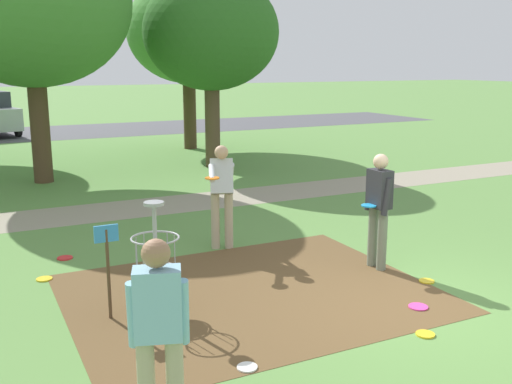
{
  "coord_description": "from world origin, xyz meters",
  "views": [
    {
      "loc": [
        -4.85,
        -5.23,
        2.97
      ],
      "look_at": [
        -0.82,
        2.88,
        1.0
      ],
      "focal_mm": 41.45,
      "sensor_mm": 36.0,
      "label": 1
    }
  ],
  "objects_px": {
    "frisbee_mid_grass": "(425,334)",
    "frisbee_scattered_a": "(247,367)",
    "frisbee_by_tee": "(418,307)",
    "tree_near_left": "(188,31)",
    "frisbee_near_basket": "(44,279)",
    "frisbee_scattered_b": "(65,258)",
    "frisbee_far_right": "(427,281)",
    "player_waiting_left": "(159,332)",
    "player_throwing": "(222,190)",
    "player_foreground_watching": "(379,204)",
    "tree_mid_left": "(30,2)",
    "disc_golf_basket": "(151,254)",
    "frisbee_far_left": "(381,237)",
    "tree_far_left": "(211,33)"
  },
  "relations": [
    {
      "from": "disc_golf_basket",
      "to": "frisbee_scattered_a",
      "type": "height_order",
      "value": "disc_golf_basket"
    },
    {
      "from": "disc_golf_basket",
      "to": "frisbee_far_right",
      "type": "distance_m",
      "value": 3.86
    },
    {
      "from": "frisbee_near_basket",
      "to": "tree_mid_left",
      "type": "relative_size",
      "value": 0.03
    },
    {
      "from": "frisbee_far_left",
      "to": "tree_far_left",
      "type": "height_order",
      "value": "tree_far_left"
    },
    {
      "from": "frisbee_far_right",
      "to": "player_waiting_left",
      "type": "bearing_deg",
      "value": -157.36
    },
    {
      "from": "disc_golf_basket",
      "to": "frisbee_mid_grass",
      "type": "bearing_deg",
      "value": -37.02
    },
    {
      "from": "frisbee_far_left",
      "to": "tree_far_left",
      "type": "xyz_separation_m",
      "value": [
        0.16,
        8.07,
        3.81
      ]
    },
    {
      "from": "disc_golf_basket",
      "to": "frisbee_scattered_b",
      "type": "distance_m",
      "value": 2.79
    },
    {
      "from": "disc_golf_basket",
      "to": "frisbee_far_left",
      "type": "relative_size",
      "value": 6.85
    },
    {
      "from": "player_throwing",
      "to": "frisbee_far_left",
      "type": "xyz_separation_m",
      "value": [
        2.73,
        -0.66,
        -0.98
      ]
    },
    {
      "from": "disc_golf_basket",
      "to": "frisbee_mid_grass",
      "type": "height_order",
      "value": "disc_golf_basket"
    },
    {
      "from": "disc_golf_basket",
      "to": "frisbee_far_right",
      "type": "xyz_separation_m",
      "value": [
        3.73,
        -0.67,
        -0.74
      ]
    },
    {
      "from": "frisbee_scattered_a",
      "to": "tree_far_left",
      "type": "bearing_deg",
      "value": 69.27
    },
    {
      "from": "player_foreground_watching",
      "to": "frisbee_mid_grass",
      "type": "height_order",
      "value": "player_foreground_watching"
    },
    {
      "from": "frisbee_mid_grass",
      "to": "frisbee_far_right",
      "type": "distance_m",
      "value": 1.72
    },
    {
      "from": "player_waiting_left",
      "to": "frisbee_far_left",
      "type": "bearing_deg",
      "value": 36.62
    },
    {
      "from": "disc_golf_basket",
      "to": "tree_mid_left",
      "type": "distance_m",
      "value": 9.88
    },
    {
      "from": "frisbee_far_right",
      "to": "tree_far_left",
      "type": "distance_m",
      "value": 10.82
    },
    {
      "from": "frisbee_scattered_a",
      "to": "frisbee_scattered_b",
      "type": "height_order",
      "value": "same"
    },
    {
      "from": "player_throwing",
      "to": "tree_near_left",
      "type": "bearing_deg",
      "value": 72.28
    },
    {
      "from": "frisbee_by_tee",
      "to": "frisbee_scattered_b",
      "type": "bearing_deg",
      "value": 132.84
    },
    {
      "from": "player_throwing",
      "to": "frisbee_scattered_a",
      "type": "height_order",
      "value": "player_throwing"
    },
    {
      "from": "disc_golf_basket",
      "to": "frisbee_by_tee",
      "type": "bearing_deg",
      "value": -23.43
    },
    {
      "from": "frisbee_far_right",
      "to": "tree_near_left",
      "type": "xyz_separation_m",
      "value": [
        1.66,
        13.96,
        4.05
      ]
    },
    {
      "from": "disc_golf_basket",
      "to": "tree_near_left",
      "type": "xyz_separation_m",
      "value": [
        5.39,
        13.3,
        3.3
      ]
    },
    {
      "from": "frisbee_far_left",
      "to": "disc_golf_basket",
      "type": "bearing_deg",
      "value": -163.35
    },
    {
      "from": "frisbee_mid_grass",
      "to": "frisbee_scattered_a",
      "type": "xyz_separation_m",
      "value": [
        -2.1,
        0.22,
        0.0
      ]
    },
    {
      "from": "frisbee_near_basket",
      "to": "frisbee_scattered_b",
      "type": "xyz_separation_m",
      "value": [
        0.41,
        0.82,
        0.0
      ]
    },
    {
      "from": "tree_far_left",
      "to": "tree_mid_left",
      "type": "bearing_deg",
      "value": -177.02
    },
    {
      "from": "frisbee_near_basket",
      "to": "tree_mid_left",
      "type": "bearing_deg",
      "value": 82.93
    },
    {
      "from": "player_waiting_left",
      "to": "frisbee_mid_grass",
      "type": "distance_m",
      "value": 3.41
    },
    {
      "from": "player_foreground_watching",
      "to": "frisbee_far_right",
      "type": "bearing_deg",
      "value": -71.43
    },
    {
      "from": "player_foreground_watching",
      "to": "player_throwing",
      "type": "bearing_deg",
      "value": 131.73
    },
    {
      "from": "frisbee_far_left",
      "to": "tree_far_left",
      "type": "bearing_deg",
      "value": 88.89
    },
    {
      "from": "tree_near_left",
      "to": "tree_mid_left",
      "type": "height_order",
      "value": "tree_mid_left"
    },
    {
      "from": "frisbee_by_tee",
      "to": "tree_mid_left",
      "type": "distance_m",
      "value": 11.79
    },
    {
      "from": "tree_mid_left",
      "to": "frisbee_mid_grass",
      "type": "bearing_deg",
      "value": -76.43
    },
    {
      "from": "frisbee_by_tee",
      "to": "tree_near_left",
      "type": "height_order",
      "value": "tree_near_left"
    },
    {
      "from": "disc_golf_basket",
      "to": "frisbee_mid_grass",
      "type": "relative_size",
      "value": 6.54
    },
    {
      "from": "frisbee_far_right",
      "to": "tree_mid_left",
      "type": "bearing_deg",
      "value": 111.35
    },
    {
      "from": "player_foreground_watching",
      "to": "frisbee_scattered_a",
      "type": "bearing_deg",
      "value": -148.6
    },
    {
      "from": "tree_near_left",
      "to": "tree_mid_left",
      "type": "bearing_deg",
      "value": -143.18
    },
    {
      "from": "disc_golf_basket",
      "to": "frisbee_far_right",
      "type": "bearing_deg",
      "value": -10.14
    },
    {
      "from": "frisbee_mid_grass",
      "to": "tree_near_left",
      "type": "bearing_deg",
      "value": 79.48
    },
    {
      "from": "frisbee_far_right",
      "to": "tree_far_left",
      "type": "height_order",
      "value": "tree_far_left"
    },
    {
      "from": "frisbee_far_left",
      "to": "frisbee_by_tee",
      "type": "bearing_deg",
      "value": -119.46
    },
    {
      "from": "frisbee_far_left",
      "to": "frisbee_far_right",
      "type": "xyz_separation_m",
      "value": [
        -0.78,
        -2.01,
        0.0
      ]
    },
    {
      "from": "player_foreground_watching",
      "to": "tree_near_left",
      "type": "distance_m",
      "value": 13.66
    },
    {
      "from": "player_throwing",
      "to": "frisbee_near_basket",
      "type": "height_order",
      "value": "player_throwing"
    },
    {
      "from": "player_throwing",
      "to": "frisbee_by_tee",
      "type": "relative_size",
      "value": 7.06
    }
  ]
}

